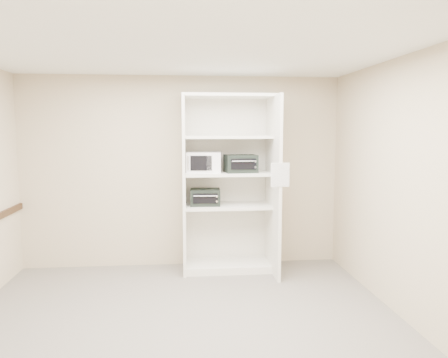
{
  "coord_description": "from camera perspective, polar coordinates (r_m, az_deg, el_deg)",
  "views": [
    {
      "loc": [
        -0.01,
        -4.22,
        1.94
      ],
      "look_at": [
        0.53,
        1.29,
        1.32
      ],
      "focal_mm": 35.0,
      "sensor_mm": 36.0,
      "label": 1
    }
  ],
  "objects": [
    {
      "name": "microwave",
      "position": [
        5.96,
        -2.61,
        2.21
      ],
      "size": [
        0.5,
        0.4,
        0.28
      ],
      "primitive_type": "cube",
      "rotation": [
        0.0,
        0.0,
        -0.12
      ],
      "color": "white",
      "rests_on": "shelving_unit"
    },
    {
      "name": "toaster_oven_lower",
      "position": [
        5.97,
        -2.47,
        -2.38
      ],
      "size": [
        0.41,
        0.32,
        0.22
      ],
      "primitive_type": "cube",
      "rotation": [
        0.0,
        0.0,
        -0.04
      ],
      "color": "black",
      "rests_on": "shelving_unit"
    },
    {
      "name": "ceiling",
      "position": [
        4.29,
        -5.59,
        16.53
      ],
      "size": [
        4.5,
        4.0,
        0.01
      ],
      "primitive_type": "cube",
      "color": "white"
    },
    {
      "name": "floor",
      "position": [
        4.65,
        -5.21,
        -18.33
      ],
      "size": [
        4.5,
        4.0,
        0.01
      ],
      "primitive_type": "cube",
      "color": "slate",
      "rests_on": "ground"
    },
    {
      "name": "paper_sign",
      "position": [
        5.47,
        7.35,
        0.54
      ],
      "size": [
        0.23,
        0.02,
        0.29
      ],
      "primitive_type": "cube",
      "rotation": [
        0.0,
        0.0,
        0.05
      ],
      "color": "white",
      "rests_on": "shelving_unit"
    },
    {
      "name": "shelving_unit",
      "position": [
        6.02,
        0.9,
        -1.35
      ],
      "size": [
        1.24,
        0.92,
        2.42
      ],
      "color": "white",
      "rests_on": "floor"
    },
    {
      "name": "wall_back",
      "position": [
        6.25,
        -5.48,
        0.93
      ],
      "size": [
        4.5,
        0.02,
        2.7
      ],
      "primitive_type": "cube",
      "color": "#B7A78E",
      "rests_on": "ground"
    },
    {
      "name": "wall_front",
      "position": [
        2.3,
        -5.15,
        -8.57
      ],
      "size": [
        4.5,
        0.02,
        2.7
      ],
      "primitive_type": "cube",
      "color": "#B7A78E",
      "rests_on": "ground"
    },
    {
      "name": "toaster_oven_upper",
      "position": [
        5.94,
        2.19,
        2.02
      ],
      "size": [
        0.45,
        0.36,
        0.24
      ],
      "primitive_type": "cube",
      "rotation": [
        0.0,
        0.0,
        0.11
      ],
      "color": "black",
      "rests_on": "shelving_unit"
    },
    {
      "name": "wall_right",
      "position": [
        4.83,
        22.38,
        -1.14
      ],
      "size": [
        0.02,
        4.0,
        2.7
      ],
      "primitive_type": "cube",
      "color": "#B7A78E",
      "rests_on": "ground"
    }
  ]
}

